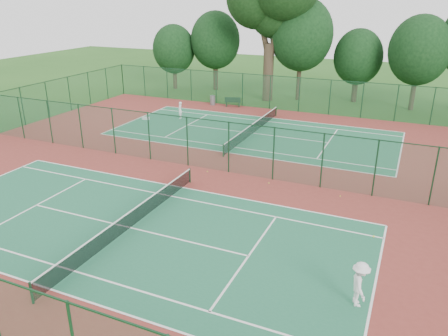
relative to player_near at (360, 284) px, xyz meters
The scene contains 17 objects.
ground 15.47m from the player_near, 137.49° to the left, with size 120.00×120.00×0.00m, color #26581B.
red_pad 15.47m from the player_near, 137.49° to the left, with size 40.00×36.00×0.01m, color maroon.
court_near 11.51m from the player_near, behind, with size 23.77×10.97×0.01m, color #1F6344.
court_far 22.54m from the player_near, 120.36° to the left, with size 23.77×10.97×0.01m, color #206542.
fence_north 30.64m from the player_near, 111.82° to the left, with size 40.00×0.09×3.50m.
fence_divider 15.47m from the player_near, 137.49° to the left, with size 40.00×0.09×3.50m.
tennis_net_near 11.48m from the player_near, behind, with size 0.10×12.90×0.97m.
tennis_net_far 22.53m from the player_near, 120.36° to the left, with size 0.10×12.90×0.97m.
player_near is the anchor object (origin of this frame).
player_far 28.77m from the player_near, 132.71° to the left, with size 0.60×0.39×1.64m, color silver.
trash_bin 33.57m from the player_near, 124.72° to the left, with size 0.56×0.56×1.01m, color slate.
bench 32.38m from the player_near, 121.23° to the left, with size 1.76×0.95×1.04m.
kit_bag 29.68m from the player_near, 138.92° to the left, with size 0.69×0.26×0.26m, color silver.
stray_ball_a 11.83m from the player_near, 124.92° to the left, with size 0.07×0.07×0.07m, color #D3E735.
stray_ball_b 9.86m from the player_near, 103.57° to the left, with size 0.07×0.07×0.07m, color gold.
stray_ball_c 14.91m from the player_near, 138.53° to the left, with size 0.07×0.07×0.07m, color #C7D431.
evergreen_row 36.37m from the player_near, 107.42° to the left, with size 39.00×5.00×12.00m, color black, non-canonical shape.
Camera 1 is at (12.23, -24.94, 10.99)m, focal length 35.00 mm.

